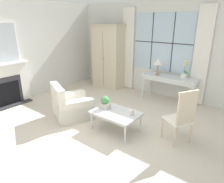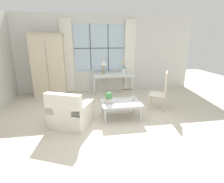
{
  "view_description": "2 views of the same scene",
  "coord_description": "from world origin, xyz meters",
  "px_view_note": "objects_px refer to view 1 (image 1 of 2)",
  "views": [
    {
      "loc": [
        2.54,
        -2.63,
        2.24
      ],
      "look_at": [
        0.23,
        0.32,
        0.9
      ],
      "focal_mm": 32.0,
      "sensor_mm": 36.0,
      "label": 1
    },
    {
      "loc": [
        -0.63,
        -3.59,
        1.92
      ],
      "look_at": [
        0.1,
        0.8,
        0.6
      ],
      "focal_mm": 28.0,
      "sensor_mm": 36.0,
      "label": 2
    }
  ],
  "objects_px": {
    "coffee_table": "(116,114)",
    "pillar_candle": "(132,112)",
    "fireplace": "(5,80)",
    "armchair_upholstered": "(71,107)",
    "side_chair_wooden": "(182,115)",
    "armoire": "(108,57)",
    "console_table": "(170,79)",
    "potted_plant_small": "(105,102)",
    "potted_orchid": "(184,72)",
    "table_lamp": "(158,62)"
  },
  "relations": [
    {
      "from": "potted_plant_small",
      "to": "pillar_candle",
      "type": "xyz_separation_m",
      "value": [
        0.64,
        0.08,
        -0.08
      ]
    },
    {
      "from": "fireplace",
      "to": "armoire",
      "type": "bearing_deg",
      "value": 69.51
    },
    {
      "from": "side_chair_wooden",
      "to": "potted_plant_small",
      "type": "relative_size",
      "value": 3.89
    },
    {
      "from": "fireplace",
      "to": "coffee_table",
      "type": "distance_m",
      "value": 3.28
    },
    {
      "from": "console_table",
      "to": "side_chair_wooden",
      "type": "relative_size",
      "value": 1.4
    },
    {
      "from": "fireplace",
      "to": "armchair_upholstered",
      "type": "relative_size",
      "value": 2.04
    },
    {
      "from": "side_chair_wooden",
      "to": "armchair_upholstered",
      "type": "bearing_deg",
      "value": -167.37
    },
    {
      "from": "table_lamp",
      "to": "pillar_candle",
      "type": "xyz_separation_m",
      "value": [
        0.5,
        -2.11,
        -0.64
      ]
    },
    {
      "from": "potted_plant_small",
      "to": "pillar_candle",
      "type": "bearing_deg",
      "value": 7.54
    },
    {
      "from": "side_chair_wooden",
      "to": "fireplace",
      "type": "bearing_deg",
      "value": -165.59
    },
    {
      "from": "side_chair_wooden",
      "to": "console_table",
      "type": "bearing_deg",
      "value": 118.85
    },
    {
      "from": "armoire",
      "to": "armchair_upholstered",
      "type": "relative_size",
      "value": 1.95
    },
    {
      "from": "console_table",
      "to": "coffee_table",
      "type": "relative_size",
      "value": 1.57
    },
    {
      "from": "armoire",
      "to": "armchair_upholstered",
      "type": "height_order",
      "value": "armoire"
    },
    {
      "from": "armoire",
      "to": "armchair_upholstered",
      "type": "distance_m",
      "value": 2.7
    },
    {
      "from": "armoire",
      "to": "pillar_candle",
      "type": "xyz_separation_m",
      "value": [
        2.38,
        -2.17,
        -0.59
      ]
    },
    {
      "from": "potted_plant_small",
      "to": "side_chair_wooden",
      "type": "bearing_deg",
      "value": 13.31
    },
    {
      "from": "table_lamp",
      "to": "armchair_upholstered",
      "type": "distance_m",
      "value": 2.74
    },
    {
      "from": "side_chair_wooden",
      "to": "pillar_candle",
      "type": "relative_size",
      "value": 8.1
    },
    {
      "from": "armchair_upholstered",
      "to": "pillar_candle",
      "type": "bearing_deg",
      "value": 9.87
    },
    {
      "from": "armoire",
      "to": "coffee_table",
      "type": "bearing_deg",
      "value": -47.92
    },
    {
      "from": "pillar_candle",
      "to": "fireplace",
      "type": "bearing_deg",
      "value": -166.33
    },
    {
      "from": "armoire",
      "to": "armchair_upholstered",
      "type": "bearing_deg",
      "value": -71.39
    },
    {
      "from": "armoire",
      "to": "console_table",
      "type": "relative_size",
      "value": 1.39
    },
    {
      "from": "console_table",
      "to": "potted_plant_small",
      "type": "height_order",
      "value": "console_table"
    },
    {
      "from": "coffee_table",
      "to": "potted_plant_small",
      "type": "relative_size",
      "value": 3.48
    },
    {
      "from": "armchair_upholstered",
      "to": "side_chair_wooden",
      "type": "xyz_separation_m",
      "value": [
        2.47,
        0.55,
        0.32
      ]
    },
    {
      "from": "armoire",
      "to": "side_chair_wooden",
      "type": "relative_size",
      "value": 1.95
    },
    {
      "from": "fireplace",
      "to": "coffee_table",
      "type": "height_order",
      "value": "fireplace"
    },
    {
      "from": "fireplace",
      "to": "table_lamp",
      "type": "bearing_deg",
      "value": 44.58
    },
    {
      "from": "potted_orchid",
      "to": "side_chair_wooden",
      "type": "bearing_deg",
      "value": -70.69
    },
    {
      "from": "fireplace",
      "to": "console_table",
      "type": "height_order",
      "value": "fireplace"
    },
    {
      "from": "potted_orchid",
      "to": "side_chair_wooden",
      "type": "height_order",
      "value": "potted_orchid"
    },
    {
      "from": "armoire",
      "to": "potted_orchid",
      "type": "xyz_separation_m",
      "value": [
        2.63,
        0.01,
        -0.13
      ]
    },
    {
      "from": "console_table",
      "to": "side_chair_wooden",
      "type": "bearing_deg",
      "value": -61.15
    },
    {
      "from": "table_lamp",
      "to": "armchair_upholstered",
      "type": "xyz_separation_m",
      "value": [
        -1.06,
        -2.39,
        -0.85
      ]
    },
    {
      "from": "armchair_upholstered",
      "to": "side_chair_wooden",
      "type": "bearing_deg",
      "value": 12.63
    },
    {
      "from": "table_lamp",
      "to": "coffee_table",
      "type": "distance_m",
      "value": 2.33
    },
    {
      "from": "console_table",
      "to": "pillar_candle",
      "type": "distance_m",
      "value": 2.18
    },
    {
      "from": "console_table",
      "to": "potted_orchid",
      "type": "xyz_separation_m",
      "value": [
        0.37,
        0.01,
        0.27
      ]
    },
    {
      "from": "coffee_table",
      "to": "potted_plant_small",
      "type": "distance_m",
      "value": 0.35
    },
    {
      "from": "fireplace",
      "to": "table_lamp",
      "type": "distance_m",
      "value": 4.25
    },
    {
      "from": "console_table",
      "to": "potted_plant_small",
      "type": "relative_size",
      "value": 5.46
    },
    {
      "from": "fireplace",
      "to": "potted_plant_small",
      "type": "xyz_separation_m",
      "value": [
        2.87,
        0.77,
        -0.15
      ]
    },
    {
      "from": "fireplace",
      "to": "side_chair_wooden",
      "type": "xyz_separation_m",
      "value": [
        4.42,
        1.14,
        -0.12
      ]
    },
    {
      "from": "fireplace",
      "to": "table_lamp",
      "type": "xyz_separation_m",
      "value": [
        3.01,
        2.97,
        0.4
      ]
    },
    {
      "from": "table_lamp",
      "to": "potted_plant_small",
      "type": "bearing_deg",
      "value": -93.67
    },
    {
      "from": "table_lamp",
      "to": "coffee_table",
      "type": "xyz_separation_m",
      "value": [
        0.16,
        -2.2,
        -0.74
      ]
    },
    {
      "from": "coffee_table",
      "to": "pillar_candle",
      "type": "distance_m",
      "value": 0.36
    },
    {
      "from": "armoire",
      "to": "potted_plant_small",
      "type": "xyz_separation_m",
      "value": [
        1.74,
        -2.26,
        -0.5
      ]
    }
  ]
}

